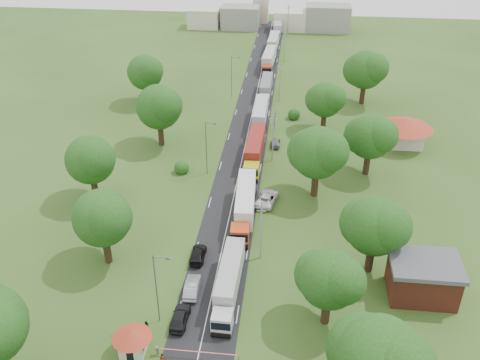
# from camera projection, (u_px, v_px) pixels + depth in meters

# --- Properties ---
(ground) EXTENTS (260.00, 260.00, 0.00)m
(ground) POSITION_uv_depth(u_px,v_px,m) (227.00, 226.00, 80.03)
(ground) COLOR #2E4717
(ground) RESTS_ON ground
(road) EXTENTS (8.00, 200.00, 0.04)m
(road) POSITION_uv_depth(u_px,v_px,m) (242.00, 162.00, 97.10)
(road) COLOR black
(road) RESTS_ON ground
(boom_barrier) EXTENTS (9.22, 0.35, 1.18)m
(boom_barrier) POSITION_uv_depth(u_px,v_px,m) (185.00, 351.00, 58.37)
(boom_barrier) COLOR slate
(boom_barrier) RESTS_ON ground
(guard_booth) EXTENTS (4.40, 4.40, 3.45)m
(guard_booth) POSITION_uv_depth(u_px,v_px,m) (132.00, 339.00, 58.26)
(guard_booth) COLOR beige
(guard_booth) RESTS_ON ground
(info_sign) EXTENTS (0.12, 3.10, 4.10)m
(info_sign) POSITION_uv_depth(u_px,v_px,m) (275.00, 114.00, 107.87)
(info_sign) COLOR slate
(info_sign) RESTS_ON ground
(pole_1) EXTENTS (1.60, 0.24, 9.00)m
(pole_1) POSITION_uv_depth(u_px,v_px,m) (261.00, 230.00, 71.14)
(pole_1) COLOR gray
(pole_1) RESTS_ON ground
(pole_2) EXTENTS (1.60, 0.24, 9.00)m
(pole_2) POSITION_uv_depth(u_px,v_px,m) (273.00, 137.00, 95.03)
(pole_2) COLOR gray
(pole_2) RESTS_ON ground
(pole_3) EXTENTS (1.60, 0.24, 9.00)m
(pole_3) POSITION_uv_depth(u_px,v_px,m) (280.00, 82.00, 118.93)
(pole_3) COLOR gray
(pole_3) RESTS_ON ground
(pole_4) EXTENTS (1.60, 0.24, 9.00)m
(pole_4) POSITION_uv_depth(u_px,v_px,m) (285.00, 45.00, 142.82)
(pole_4) COLOR gray
(pole_4) RESTS_ON ground
(pole_5) EXTENTS (1.60, 0.24, 9.00)m
(pole_5) POSITION_uv_depth(u_px,v_px,m) (288.00, 19.00, 166.71)
(pole_5) COLOR gray
(pole_5) RESTS_ON ground
(lamp_0) EXTENTS (2.03, 0.22, 10.00)m
(lamp_0) POSITION_uv_depth(u_px,v_px,m) (157.00, 285.00, 60.62)
(lamp_0) COLOR slate
(lamp_0) RESTS_ON ground
(lamp_1) EXTENTS (2.03, 0.22, 10.00)m
(lamp_1) POSITION_uv_depth(u_px,v_px,m) (207.00, 145.00, 90.49)
(lamp_1) COLOR slate
(lamp_1) RESTS_ON ground
(lamp_2) EXTENTS (2.03, 0.22, 10.00)m
(lamp_2) POSITION_uv_depth(u_px,v_px,m) (232.00, 75.00, 120.35)
(lamp_2) COLOR slate
(lamp_2) RESTS_ON ground
(tree_1) EXTENTS (9.60, 9.60, 12.05)m
(tree_1) POSITION_uv_depth(u_px,v_px,m) (379.00, 358.00, 48.86)
(tree_1) COLOR #382616
(tree_1) RESTS_ON ground
(tree_2) EXTENTS (8.00, 8.00, 10.10)m
(tree_2) POSITION_uv_depth(u_px,v_px,m) (329.00, 278.00, 60.10)
(tree_2) COLOR #382616
(tree_2) RESTS_ON ground
(tree_3) EXTENTS (8.80, 8.80, 11.07)m
(tree_3) POSITION_uv_depth(u_px,v_px,m) (375.00, 225.00, 67.76)
(tree_3) COLOR #382616
(tree_3) RESTS_ON ground
(tree_4) EXTENTS (9.60, 9.60, 12.05)m
(tree_4) POSITION_uv_depth(u_px,v_px,m) (317.00, 152.00, 83.47)
(tree_4) COLOR #382616
(tree_4) RESTS_ON ground
(tree_5) EXTENTS (8.80, 8.80, 11.07)m
(tree_5) POSITION_uv_depth(u_px,v_px,m) (370.00, 136.00, 89.76)
(tree_5) COLOR #382616
(tree_5) RESTS_ON ground
(tree_6) EXTENTS (8.00, 8.00, 10.10)m
(tree_6) POSITION_uv_depth(u_px,v_px,m) (325.00, 99.00, 105.23)
(tree_6) COLOR #382616
(tree_6) RESTS_ON ground
(tree_7) EXTENTS (9.60, 9.60, 12.05)m
(tree_7) POSITION_uv_depth(u_px,v_px,m) (365.00, 70.00, 116.57)
(tree_7) COLOR #382616
(tree_7) RESTS_ON ground
(tree_10) EXTENTS (8.80, 8.80, 11.07)m
(tree_10) POSITION_uv_depth(u_px,v_px,m) (102.00, 217.00, 69.33)
(tree_10) COLOR #382616
(tree_10) RESTS_ON ground
(tree_11) EXTENTS (8.80, 8.80, 11.07)m
(tree_11) POSITION_uv_depth(u_px,v_px,m) (90.00, 159.00, 82.79)
(tree_11) COLOR #382616
(tree_11) RESTS_ON ground
(tree_12) EXTENTS (9.60, 9.60, 12.05)m
(tree_12) POSITION_uv_depth(u_px,v_px,m) (159.00, 107.00, 98.98)
(tree_12) COLOR #382616
(tree_12) RESTS_ON ground
(tree_13) EXTENTS (8.80, 8.80, 11.07)m
(tree_13) POSITION_uv_depth(u_px,v_px,m) (145.00, 72.00, 117.11)
(tree_13) COLOR #382616
(tree_13) RESTS_ON ground
(house_brick) EXTENTS (8.60, 6.60, 5.20)m
(house_brick) POSITION_uv_depth(u_px,v_px,m) (423.00, 278.00, 66.00)
(house_brick) COLOR maroon
(house_brick) RESTS_ON ground
(house_cream) EXTENTS (10.08, 10.08, 5.80)m
(house_cream) POSITION_uv_depth(u_px,v_px,m) (405.00, 128.00, 100.95)
(house_cream) COLOR beige
(house_cream) RESTS_ON ground
(distant_town) EXTENTS (52.00, 8.00, 8.00)m
(distant_town) POSITION_uv_depth(u_px,v_px,m) (273.00, 18.00, 172.04)
(distant_town) COLOR gray
(distant_town) RESTS_ON ground
(church) EXTENTS (5.00, 5.00, 12.30)m
(church) POSITION_uv_depth(u_px,v_px,m) (261.00, 6.00, 178.33)
(church) COLOR beige
(church) RESTS_ON ground
(truck_0) EXTENTS (2.67, 14.25, 3.95)m
(truck_0) POSITION_uv_depth(u_px,v_px,m) (229.00, 282.00, 66.24)
(truck_0) COLOR silver
(truck_0) RESTS_ON ground
(truck_1) EXTENTS (3.33, 15.79, 4.36)m
(truck_1) POSITION_uv_depth(u_px,v_px,m) (245.00, 205.00, 80.67)
(truck_1) COLOR #C43E16
(truck_1) RESTS_ON ground
(truck_2) EXTENTS (2.92, 15.64, 4.33)m
(truck_2) POSITION_uv_depth(u_px,v_px,m) (255.00, 150.00, 96.16)
(truck_2) COLOR gold
(truck_2) RESTS_ON ground
(truck_3) EXTENTS (2.57, 14.88, 4.13)m
(truck_3) POSITION_uv_depth(u_px,v_px,m) (260.00, 116.00, 109.18)
(truck_3) COLOR navy
(truck_3) RESTS_ON ground
(truck_4) EXTENTS (2.41, 13.58, 3.76)m
(truck_4) POSITION_uv_depth(u_px,v_px,m) (266.00, 88.00, 123.00)
(truck_4) COLOR #BDBDBD
(truck_4) RESTS_ON ground
(truck_5) EXTENTS (3.20, 15.03, 4.15)m
(truck_5) POSITION_uv_depth(u_px,v_px,m) (269.00, 60.00, 139.83)
(truck_5) COLOR maroon
(truck_5) RESTS_ON ground
(truck_6) EXTENTS (2.94, 14.83, 4.10)m
(truck_6) POSITION_uv_depth(u_px,v_px,m) (273.00, 44.00, 152.43)
(truck_6) COLOR #24602B
(truck_6) RESTS_ON ground
(truck_7) EXTENTS (2.95, 14.53, 4.02)m
(truck_7) POSITION_uv_depth(u_px,v_px,m) (277.00, 28.00, 167.08)
(truck_7) COLOR #A9A9A9
(truck_7) RESTS_ON ground
(car_lane_front) EXTENTS (2.00, 4.80, 1.62)m
(car_lane_front) POSITION_uv_depth(u_px,v_px,m) (180.00, 317.00, 62.83)
(car_lane_front) COLOR black
(car_lane_front) RESTS_ON ground
(car_lane_mid) EXTENTS (1.91, 4.93, 1.60)m
(car_lane_mid) POSITION_uv_depth(u_px,v_px,m) (192.00, 287.00, 67.32)
(car_lane_mid) COLOR #929499
(car_lane_mid) RESTS_ON ground
(car_lane_rear) EXTENTS (2.04, 4.84, 1.40)m
(car_lane_rear) POSITION_uv_depth(u_px,v_px,m) (198.00, 254.00, 73.10)
(car_lane_rear) COLOR black
(car_lane_rear) RESTS_ON ground
(car_verge_near) EXTENTS (3.85, 6.34, 1.65)m
(car_verge_near) POSITION_uv_depth(u_px,v_px,m) (267.00, 198.00, 85.06)
(car_verge_near) COLOR white
(car_verge_near) RESTS_ON ground
(car_verge_far) EXTENTS (1.70, 4.07, 1.37)m
(car_verge_far) POSITION_uv_depth(u_px,v_px,m) (276.00, 143.00, 102.16)
(car_verge_far) COLOR slate
(car_verge_far) RESTS_ON ground
(pedestrian_booth) EXTENTS (0.92, 0.99, 1.64)m
(pedestrian_booth) POSITION_uv_depth(u_px,v_px,m) (147.00, 327.00, 61.45)
(pedestrian_booth) COLOR gray
(pedestrian_booth) RESTS_ON ground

